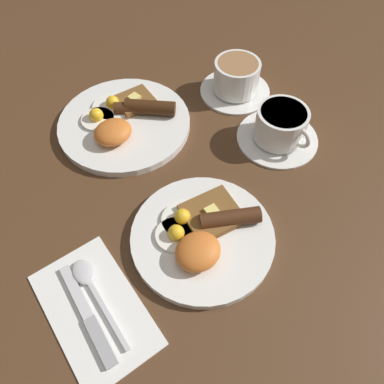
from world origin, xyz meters
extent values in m
plane|color=#4C301C|center=(0.00, 0.00, 0.00)|extent=(3.00, 3.00, 0.00)
cylinder|color=white|center=(0.00, 0.00, 0.01)|extent=(0.23, 0.23, 0.01)
cylinder|color=white|center=(-0.04, 0.03, 0.02)|extent=(0.06, 0.06, 0.01)
sphere|color=yellow|center=(-0.03, 0.02, 0.03)|extent=(0.03, 0.03, 0.03)
cylinder|color=white|center=(-0.01, 0.04, 0.02)|extent=(0.07, 0.07, 0.01)
sphere|color=yellow|center=(-0.01, 0.04, 0.03)|extent=(0.03, 0.03, 0.03)
ellipsoid|color=orange|center=(-0.03, -0.02, 0.03)|extent=(0.07, 0.06, 0.03)
cylinder|color=#442413|center=(0.05, -0.01, 0.03)|extent=(0.10, 0.07, 0.03)
cube|color=brown|center=(0.03, 0.02, 0.02)|extent=(0.10, 0.09, 0.01)
cube|color=#F4E072|center=(0.03, 0.02, 0.03)|extent=(0.02, 0.02, 0.01)
cylinder|color=white|center=(0.04, 0.30, 0.01)|extent=(0.26, 0.26, 0.01)
cylinder|color=white|center=(0.00, 0.33, 0.02)|extent=(0.07, 0.07, 0.01)
sphere|color=yellow|center=(0.00, 0.33, 0.03)|extent=(0.03, 0.03, 0.03)
cylinder|color=white|center=(0.04, 0.34, 0.02)|extent=(0.08, 0.08, 0.01)
sphere|color=yellow|center=(0.05, 0.35, 0.03)|extent=(0.03, 0.03, 0.03)
ellipsoid|color=orange|center=(0.00, 0.27, 0.03)|extent=(0.07, 0.07, 0.03)
cylinder|color=#391F0D|center=(0.09, 0.28, 0.03)|extent=(0.09, 0.09, 0.03)
cylinder|color=#422312|center=(0.08, 0.30, 0.03)|extent=(0.10, 0.08, 0.02)
cube|color=brown|center=(0.09, 0.33, 0.02)|extent=(0.08, 0.07, 0.01)
cube|color=#F4E072|center=(0.09, 0.33, 0.03)|extent=(0.02, 0.02, 0.01)
cylinder|color=white|center=(0.26, 0.08, 0.00)|extent=(0.16, 0.16, 0.01)
cylinder|color=white|center=(0.26, 0.08, 0.04)|extent=(0.10, 0.10, 0.06)
cylinder|color=#9E7047|center=(0.26, 0.08, 0.07)|extent=(0.09, 0.09, 0.00)
torus|color=white|center=(0.26, 0.03, 0.04)|extent=(0.01, 0.04, 0.04)
cylinder|color=white|center=(0.29, 0.24, 0.00)|extent=(0.15, 0.15, 0.01)
cylinder|color=white|center=(0.29, 0.24, 0.04)|extent=(0.10, 0.10, 0.06)
cylinder|color=#9E7047|center=(0.29, 0.24, 0.07)|extent=(0.08, 0.08, 0.00)
torus|color=white|center=(0.33, 0.25, 0.04)|extent=(0.04, 0.02, 0.04)
cube|color=white|center=(-0.20, 0.01, 0.00)|extent=(0.13, 0.21, 0.01)
cube|color=silver|center=(-0.20, 0.05, 0.01)|extent=(0.02, 0.09, 0.00)
cube|color=#9E9EA3|center=(-0.21, -0.04, 0.01)|extent=(0.02, 0.08, 0.01)
ellipsoid|color=silver|center=(-0.18, 0.07, 0.01)|extent=(0.03, 0.05, 0.01)
cube|color=silver|center=(-0.19, -0.01, 0.01)|extent=(0.01, 0.12, 0.00)
camera|label=1|loc=(-0.19, -0.22, 0.54)|focal=35.00mm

